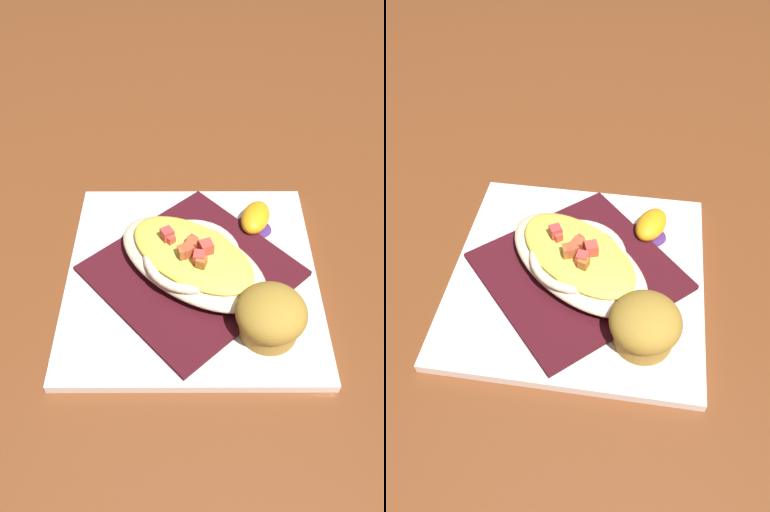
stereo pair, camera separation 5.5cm
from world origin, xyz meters
The scene contains 6 objects.
ground_plane centered at (0.00, 0.00, 0.00)m, with size 2.60×2.60×0.00m, color brown.
square_plate centered at (0.00, 0.00, 0.01)m, with size 0.29×0.29×0.01m, color white.
folded_napkin centered at (0.00, 0.00, 0.02)m, with size 0.20×0.20×0.01m, color #3F0F17.
gratin_dish centered at (0.00, 0.00, 0.04)m, with size 0.20×0.22×0.05m.
muffin centered at (-0.08, -0.08, 0.04)m, with size 0.07×0.07×0.06m.
orange_garnish centered at (0.08, -0.08, 0.02)m, with size 0.07×0.06×0.03m.
Camera 2 is at (-0.36, -0.06, 0.46)m, focal length 34.26 mm.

